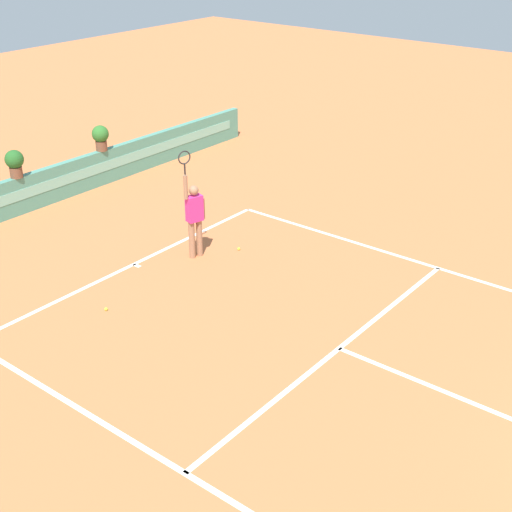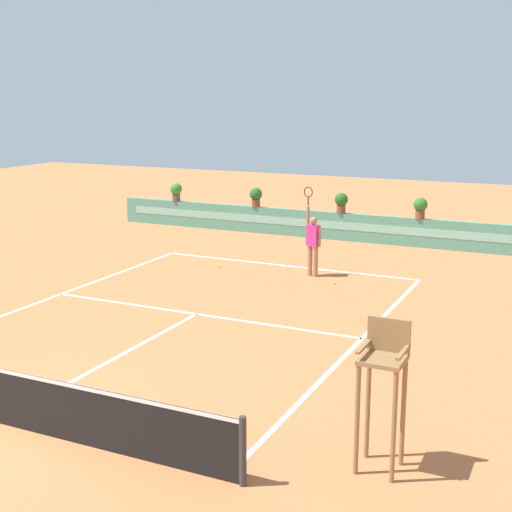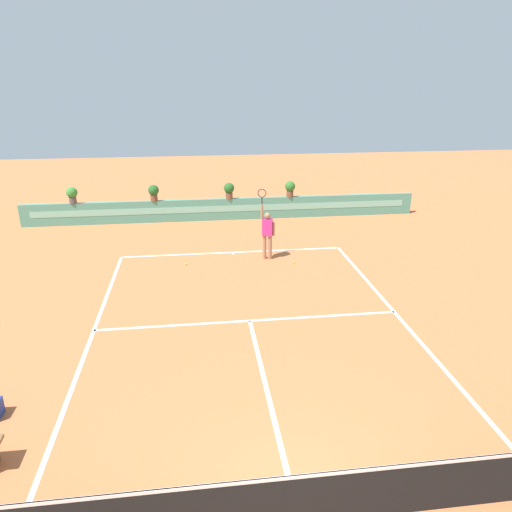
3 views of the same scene
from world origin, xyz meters
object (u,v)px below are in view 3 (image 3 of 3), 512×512
object	(u,v)px
tennis_ball_mid_court	(186,264)
potted_plant_right	(290,188)
tennis_ball_near_baseline	(293,262)
potted_plant_centre	(229,190)
potted_plant_left	(154,192)
tennis_player	(267,231)
potted_plant_far_left	(72,194)

from	to	relation	value
tennis_ball_mid_court	potted_plant_right	world-z (taller)	potted_plant_right
tennis_ball_near_baseline	tennis_ball_mid_court	world-z (taller)	same
potted_plant_centre	potted_plant_right	bearing A→B (deg)	0.00
tennis_ball_mid_court	potted_plant_centre	xyz separation A→B (m)	(1.98, 5.58, 1.38)
tennis_ball_near_baseline	potted_plant_centre	world-z (taller)	potted_plant_centre
potted_plant_left	tennis_ball_near_baseline	bearing A→B (deg)	-48.53
tennis_player	tennis_ball_near_baseline	distance (m)	1.45
potted_plant_far_left	potted_plant_centre	world-z (taller)	same
tennis_ball_mid_court	potted_plant_right	size ratio (longest dim) A/B	0.09
tennis_player	potted_plant_centre	distance (m)	5.42
tennis_ball_near_baseline	potted_plant_centre	size ratio (longest dim) A/B	0.09
potted_plant_far_left	potted_plant_left	xyz separation A→B (m)	(3.52, 0.00, 0.00)
tennis_ball_mid_court	potted_plant_far_left	world-z (taller)	potted_plant_far_left
potted_plant_left	potted_plant_centre	distance (m)	3.38
tennis_ball_near_baseline	potted_plant_left	distance (m)	7.98
potted_plant_left	potted_plant_right	bearing A→B (deg)	0.00
potted_plant_centre	tennis_ball_near_baseline	bearing A→B (deg)	-72.81
tennis_ball_near_baseline	potted_plant_right	size ratio (longest dim) A/B	0.09
tennis_player	potted_plant_far_left	xyz separation A→B (m)	(-7.85, 5.33, 0.36)
potted_plant_right	potted_plant_left	distance (m)	6.22
tennis_ball_near_baseline	tennis_player	bearing A→B (deg)	147.07
potted_plant_far_left	potted_plant_right	bearing A→B (deg)	0.00
tennis_player	tennis_ball_mid_court	xyz separation A→B (m)	(-2.94, -0.25, -1.02)
tennis_ball_mid_court	potted_plant_centre	size ratio (longest dim) A/B	0.09
potted_plant_right	tennis_ball_near_baseline	bearing A→B (deg)	-99.74
tennis_ball_mid_court	tennis_player	bearing A→B (deg)	4.92
tennis_player	potted_plant_right	bearing A→B (deg)	70.57
tennis_ball_mid_court	potted_plant_far_left	distance (m)	7.56
tennis_player	tennis_ball_mid_court	bearing A→B (deg)	-175.08
potted_plant_right	tennis_ball_mid_court	bearing A→B (deg)	-130.79
tennis_ball_mid_court	potted_plant_centre	bearing A→B (deg)	70.43
tennis_ball_near_baseline	potted_plant_centre	bearing A→B (deg)	107.19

